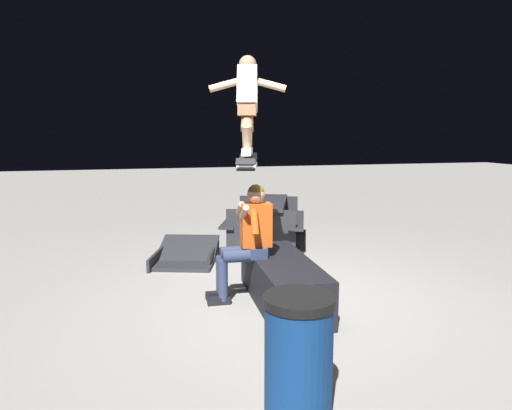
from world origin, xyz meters
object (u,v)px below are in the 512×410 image
at_px(skater_airborne, 247,100).
at_px(picnic_table_back, 265,215).
at_px(skateboard, 247,161).
at_px(kicker_ramp, 186,257).
at_px(trash_bin, 298,358).
at_px(ledge_box_main, 283,281).
at_px(person_sitting_on_ledge, 247,236).

distance_m(skater_airborne, picnic_table_back, 3.10).
xyz_separation_m(skateboard, picnic_table_back, (2.43, -0.88, -1.09)).
distance_m(skateboard, kicker_ramp, 2.30).
height_order(kicker_ramp, trash_bin, trash_bin).
xyz_separation_m(ledge_box_main, trash_bin, (-2.06, 0.54, 0.19)).
xyz_separation_m(kicker_ramp, trash_bin, (-4.04, -0.35, 0.38)).
bearing_deg(skateboard, person_sitting_on_ledge, 163.33).
height_order(ledge_box_main, skater_airborne, skater_airborne).
bearing_deg(kicker_ramp, trash_bin, -175.02).
distance_m(skateboard, skater_airborne, 0.69).
bearing_deg(ledge_box_main, skater_airborne, 35.72).
height_order(ledge_box_main, trash_bin, trash_bin).
xyz_separation_m(kicker_ramp, picnic_table_back, (0.82, -1.46, 0.44)).
bearing_deg(skateboard, skater_airborne, -15.92).
bearing_deg(kicker_ramp, ledge_box_main, -155.70).
height_order(skateboard, picnic_table_back, skateboard).
height_order(ledge_box_main, person_sitting_on_ledge, person_sitting_on_ledge).
bearing_deg(skater_airborne, kicker_ramp, 20.76).
bearing_deg(trash_bin, skateboard, -5.27).
bearing_deg(ledge_box_main, person_sitting_on_ledge, 58.90).
relative_size(person_sitting_on_ledge, kicker_ramp, 1.00).
xyz_separation_m(person_sitting_on_ledge, trash_bin, (-2.28, 0.18, -0.31)).
bearing_deg(person_sitting_on_ledge, picnic_table_back, -19.76).
relative_size(skateboard, trash_bin, 1.18).
height_order(skateboard, trash_bin, skateboard).
distance_m(ledge_box_main, picnic_table_back, 2.87).
distance_m(skateboard, trash_bin, 2.70).
xyz_separation_m(ledge_box_main, picnic_table_back, (2.80, -0.56, 0.25)).
bearing_deg(skateboard, ledge_box_main, -139.04).
xyz_separation_m(skater_airborne, kicker_ramp, (1.56, 0.59, -2.22)).
xyz_separation_m(person_sitting_on_ledge, picnic_table_back, (2.58, -0.93, -0.25)).
bearing_deg(ledge_box_main, trash_bin, 165.26).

